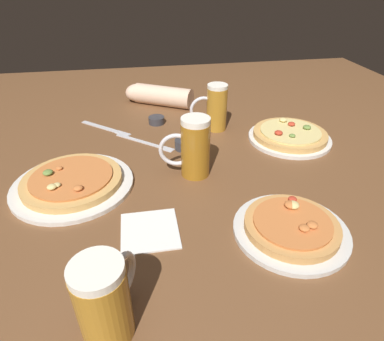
{
  "coord_description": "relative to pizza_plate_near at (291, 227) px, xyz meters",
  "views": [
    {
      "loc": [
        -0.14,
        -0.78,
        0.52
      ],
      "look_at": [
        0.0,
        0.0,
        0.02
      ],
      "focal_mm": 30.7,
      "sensor_mm": 36.0,
      "label": 1
    }
  ],
  "objects": [
    {
      "name": "knife_right",
      "position": [
        -0.44,
        0.64,
        -0.01
      ],
      "size": [
        0.19,
        0.17,
        0.01
      ],
      "color": "silver",
      "rests_on": "ground_plane"
    },
    {
      "name": "diner_arm",
      "position": [
        -0.23,
        0.85,
        0.03
      ],
      "size": [
        0.29,
        0.2,
        0.08
      ],
      "color": "beige",
      "rests_on": "ground_plane"
    },
    {
      "name": "pizza_plate_side",
      "position": [
        -0.51,
        0.27,
        -0.0
      ],
      "size": [
        0.33,
        0.33,
        0.05
      ],
      "color": "silver",
      "rests_on": "ground_plane"
    },
    {
      "name": "beer_mug_dark",
      "position": [
        -0.04,
        0.57,
        0.07
      ],
      "size": [
        0.13,
        0.07,
        0.17
      ],
      "color": "#B27A23",
      "rests_on": "ground_plane"
    },
    {
      "name": "fork_left",
      "position": [
        -0.3,
        0.5,
        -0.01
      ],
      "size": [
        0.19,
        0.17,
        0.01
      ],
      "color": "silver",
      "rests_on": "ground_plane"
    },
    {
      "name": "napkin_folded",
      "position": [
        -0.32,
        0.06,
        -0.01
      ],
      "size": [
        0.13,
        0.14,
        0.01
      ],
      "primitive_type": "cube",
      "rotation": [
        0.0,
        0.0,
        0.0
      ],
      "color": "white",
      "rests_on": "ground_plane"
    },
    {
      "name": "pizza_plate_far",
      "position": [
        0.19,
        0.44,
        0.0
      ],
      "size": [
        0.28,
        0.28,
        0.05
      ],
      "color": "silver",
      "rests_on": "ground_plane"
    },
    {
      "name": "pizza_plate_near",
      "position": [
        0.0,
        0.0,
        0.0
      ],
      "size": [
        0.26,
        0.26,
        0.05
      ],
      "color": "silver",
      "rests_on": "ground_plane"
    },
    {
      "name": "ramekin_butter",
      "position": [
        -0.18,
        0.44,
        0.0
      ],
      "size": [
        0.06,
        0.06,
        0.03
      ],
      "primitive_type": "cylinder",
      "color": "#333338",
      "rests_on": "ground_plane"
    },
    {
      "name": "ground_plane",
      "position": [
        -0.18,
        0.27,
        -0.03
      ],
      "size": [
        2.4,
        2.4,
        0.03
      ],
      "primitive_type": "cube",
      "color": "brown"
    },
    {
      "name": "ramekin_sauce",
      "position": [
        -0.25,
        0.65,
        -0.0
      ],
      "size": [
        0.06,
        0.06,
        0.03
      ],
      "primitive_type": "cylinder",
      "color": "#333338",
      "rests_on": "ground_plane"
    },
    {
      "name": "beer_mug_amber",
      "position": [
        -0.4,
        -0.17,
        0.06
      ],
      "size": [
        0.1,
        0.13,
        0.16
      ],
      "color": "#B27A23",
      "rests_on": "ground_plane"
    },
    {
      "name": "beer_mug_pale",
      "position": [
        -0.17,
        0.28,
        0.07
      ],
      "size": [
        0.14,
        0.08,
        0.17
      ],
      "color": "#9E6619",
      "rests_on": "ground_plane"
    }
  ]
}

